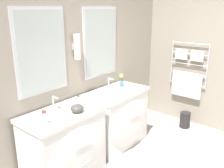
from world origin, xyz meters
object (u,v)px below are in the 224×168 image
(amenity_bowl, at_px, (77,108))
(flower_vase, at_px, (122,81))
(toiletry_bottle, at_px, (44,118))
(waste_bin, at_px, (185,119))
(vanity_left, at_px, (66,146))
(vanity_right, at_px, (118,118))

(amenity_bowl, bearing_deg, flower_vase, 9.86)
(toiletry_bottle, relative_size, waste_bin, 0.55)
(amenity_bowl, xyz_separation_m, flower_vase, (1.10, 0.19, 0.04))
(toiletry_bottle, bearing_deg, waste_bin, -11.50)
(vanity_left, distance_m, vanity_right, 1.02)
(vanity_left, xyz_separation_m, vanity_right, (1.02, 0.00, 0.00))
(vanity_right, height_order, amenity_bowl, amenity_bowl)
(amenity_bowl, xyz_separation_m, waste_bin, (2.07, -0.47, -0.75))
(amenity_bowl, bearing_deg, waste_bin, -12.84)
(toiletry_bottle, bearing_deg, flower_vase, 5.80)
(vanity_right, relative_size, toiletry_bottle, 6.40)
(vanity_right, xyz_separation_m, flower_vase, (0.21, 0.10, 0.51))
(vanity_right, distance_m, amenity_bowl, 1.01)
(vanity_right, distance_m, flower_vase, 0.56)
(flower_vase, bearing_deg, waste_bin, -34.30)
(vanity_left, xyz_separation_m, waste_bin, (2.19, -0.56, -0.29))
(toiletry_bottle, height_order, waste_bin, toiletry_bottle)
(toiletry_bottle, relative_size, flower_vase, 0.74)
(vanity_right, distance_m, toiletry_bottle, 1.41)
(flower_vase, bearing_deg, vanity_left, -175.36)
(vanity_right, bearing_deg, amenity_bowl, -174.13)
(vanity_right, relative_size, flower_vase, 4.76)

